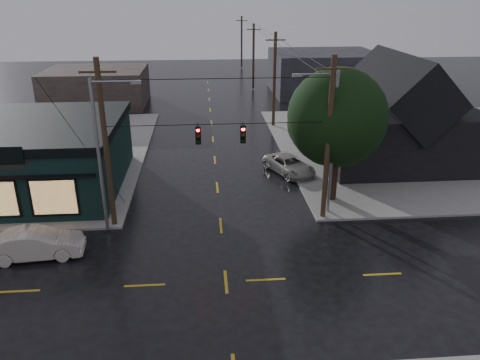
{
  "coord_description": "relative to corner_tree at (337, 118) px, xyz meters",
  "views": [
    {
      "loc": [
        -0.88,
        -19.61,
        13.47
      ],
      "look_at": [
        1.09,
        4.76,
        3.5
      ],
      "focal_mm": 35.0,
      "sensor_mm": 36.0,
      "label": 1
    }
  ],
  "objects": [
    {
      "name": "suv_silver",
      "position": [
        -1.95,
        5.27,
        -5.11
      ],
      "size": [
        4.1,
        5.47,
        1.38
      ],
      "primitive_type": "imported",
      "rotation": [
        0.0,
        0.0,
        0.42
      ],
      "color": "#A7A49A",
      "rests_on": "ground"
    },
    {
      "name": "sedan_cream",
      "position": [
        -17.76,
        -6.03,
        -5.0
      ],
      "size": [
        5.06,
        2.2,
        1.62
      ],
      "primitive_type": "imported",
      "rotation": [
        0.0,
        0.0,
        1.67
      ],
      "color": "beige",
      "rests_on": "ground"
    },
    {
      "name": "utility_pole_far_a",
      "position": [
        -1.22,
        18.82,
        -5.81
      ],
      "size": [
        2.0,
        0.32,
        9.65
      ],
      "primitive_type": null,
      "color": "#362818",
      "rests_on": "ground"
    },
    {
      "name": "corner_tree",
      "position": [
        0.0,
        0.0,
        0.0
      ],
      "size": [
        6.48,
        6.48,
        8.92
      ],
      "color": "black",
      "rests_on": "ground"
    },
    {
      "name": "streetlight_nw",
      "position": [
        -14.52,
        -3.38,
        -5.81
      ],
      "size": [
        5.4,
        0.3,
        9.15
      ],
      "primitive_type": null,
      "color": "gray",
      "rests_on": "ground"
    },
    {
      "name": "pizza_shop",
      "position": [
        -22.72,
        3.77,
        -3.25
      ],
      "size": [
        16.3,
        12.34,
        4.9
      ],
      "color": "black",
      "rests_on": "ground"
    },
    {
      "name": "utility_pole_far_b",
      "position": [
        -1.22,
        38.82,
        -5.81
      ],
      "size": [
        2.0,
        0.32,
        9.15
      ],
      "primitive_type": null,
      "color": "#362818",
      "rests_on": "ground"
    },
    {
      "name": "utility_pole_nw",
      "position": [
        -14.22,
        -2.68,
        -5.81
      ],
      "size": [
        2.0,
        0.32,
        10.15
      ],
      "primitive_type": null,
      "color": "#362818",
      "rests_on": "ground"
    },
    {
      "name": "ne_building",
      "position": [
        7.28,
        7.82,
        -1.33
      ],
      "size": [
        12.6,
        11.6,
        8.75
      ],
      "color": "black",
      "rests_on": "ground"
    },
    {
      "name": "bg_building_west",
      "position": [
        -21.72,
        30.82,
        -3.61
      ],
      "size": [
        12.0,
        10.0,
        4.4
      ],
      "primitive_type": "cube",
      "color": "#2F2522",
      "rests_on": "ground"
    },
    {
      "name": "utility_pole_far_c",
      "position": [
        -1.22,
        58.82,
        -5.81
      ],
      "size": [
        2.0,
        0.32,
        9.15
      ],
      "primitive_type": null,
      "color": "#362818",
      "rests_on": "ground"
    },
    {
      "name": "sidewalk_ne",
      "position": [
        12.28,
        10.82,
        -5.73
      ],
      "size": [
        28.0,
        28.0,
        0.15
      ],
      "primitive_type": "cube",
      "color": "gray",
      "rests_on": "ground"
    },
    {
      "name": "ground_plane",
      "position": [
        -7.72,
        -9.18,
        -5.81
      ],
      "size": [
        160.0,
        160.0,
        0.0
      ],
      "primitive_type": "plane",
      "color": "black"
    },
    {
      "name": "utility_pole_ne",
      "position": [
        -1.22,
        -2.68,
        -5.81
      ],
      "size": [
        2.0,
        0.32,
        10.15
      ],
      "primitive_type": null,
      "color": "#362818",
      "rests_on": "ground"
    },
    {
      "name": "streetlight_ne",
      "position": [
        -0.72,
        -1.98,
        -5.81
      ],
      "size": [
        5.4,
        0.3,
        9.15
      ],
      "primitive_type": null,
      "color": "gray",
      "rests_on": "ground"
    },
    {
      "name": "bg_building_east",
      "position": [
        8.28,
        35.82,
        -3.01
      ],
      "size": [
        14.0,
        12.0,
        5.6
      ],
      "primitive_type": "cube",
      "color": "#232227",
      "rests_on": "ground"
    },
    {
      "name": "span_signal_assembly",
      "position": [
        -7.63,
        -2.68,
        -0.11
      ],
      "size": [
        13.0,
        0.48,
        1.23
      ],
      "color": "black",
      "rests_on": "ground"
    }
  ]
}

